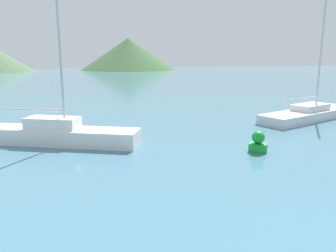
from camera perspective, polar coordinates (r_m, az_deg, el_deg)
name	(u,v)px	position (r m, az deg, el deg)	size (l,w,h in m)	color
sailboat_inner	(54,133)	(17.26, -19.31, -1.21)	(8.28, 5.59, 8.75)	white
sailboat_middle	(310,113)	(24.68, 23.48, 2.05)	(9.11, 4.38, 8.23)	silver
buoy_marker	(258,143)	(15.50, 15.40, -2.88)	(0.84, 0.84, 0.97)	green
hill_central	(128,54)	(106.58, -6.92, 12.34)	(29.77, 29.77, 9.82)	#3D6038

